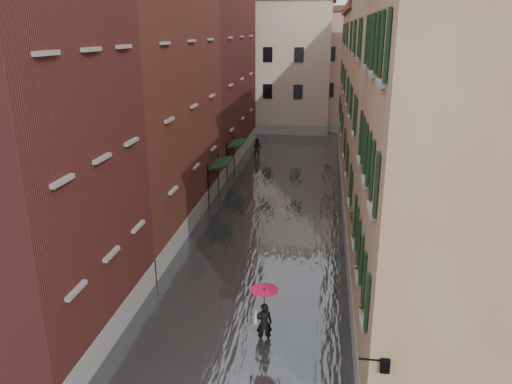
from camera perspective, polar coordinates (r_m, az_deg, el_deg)
The scene contains 16 objects.
ground at distance 19.20m, azimuth -1.60°, elevation -14.42°, with size 120.00×120.00×0.00m, color slate.
floodwater at distance 30.83m, azimuth 2.38°, elevation -1.27°, with size 10.00×60.00×0.20m, color #46494D.
building_left_near at distance 17.45m, azimuth -26.34°, elevation 3.55°, with size 6.00×8.00×13.00m, color maroon.
building_left_mid at distance 27.10m, azimuth -13.41°, elevation 8.98°, with size 6.00×14.00×12.50m, color #57231B.
building_left_far at distance 41.26m, azimuth -5.91°, elevation 13.40°, with size 6.00×16.00×14.00m, color maroon.
building_right_near at distance 15.29m, azimuth 23.67°, elevation -0.88°, with size 6.00×8.00×11.50m, color #8E6A49.
building_right_mid at distance 25.60m, azimuth 17.61°, elevation 8.68°, with size 6.00×14.00×13.00m, color tan.
building_right_far at distance 40.44m, azimuth 14.20°, elevation 11.08°, with size 6.00×16.00×11.50m, color #8E6A49.
building_end_cream at distance 54.40m, azimuth 1.92°, elevation 14.07°, with size 12.00×9.00×13.00m, color #C6B09D.
building_end_pink at distance 56.22m, azimuth 11.56°, elevation 13.34°, with size 10.00×9.00×12.00m, color tan.
awning_near at distance 30.65m, azimuth -4.07°, elevation 3.20°, with size 1.09×2.86×2.80m.
awning_far at distance 36.03m, azimuth -2.23°, elevation 5.49°, with size 1.09×2.80×2.80m.
wall_lantern at distance 12.45m, azimuth 14.41°, elevation -18.53°, with size 0.71×0.22×0.35m.
window_planters at distance 16.88m, azimuth 11.97°, elevation -6.12°, with size 0.59×7.91×0.84m.
pedestrian_main at distance 17.32m, azimuth 0.93°, elevation -13.32°, with size 0.99×0.99×2.06m.
pedestrian_far at distance 41.77m, azimuth 0.16°, elevation 5.01°, with size 0.83×0.65×1.71m, color black.
Camera 1 is at (2.75, -15.96, 10.32)m, focal length 35.00 mm.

